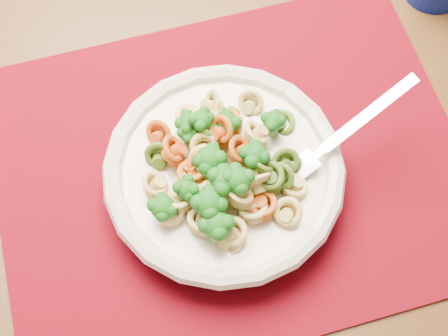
{
  "coord_description": "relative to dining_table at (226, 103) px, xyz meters",
  "views": [
    {
      "loc": [
        0.33,
        -1.04,
        1.36
      ],
      "look_at": [
        0.32,
        -0.79,
        0.8
      ],
      "focal_mm": 50.0,
      "sensor_mm": 36.0,
      "label": 1
    }
  ],
  "objects": [
    {
      "name": "placemat",
      "position": [
        0.01,
        -0.14,
        0.11
      ],
      "size": [
        0.58,
        0.51,
        0.0
      ],
      "primitive_type": "cube",
      "rotation": [
        0.0,
        0.0,
        0.3
      ],
      "color": "#61040D",
      "rests_on": "dining_table"
    },
    {
      "name": "dining_table",
      "position": [
        0.0,
        0.0,
        0.0
      ],
      "size": [
        1.56,
        1.19,
        0.76
      ],
      "rotation": [
        0.0,
        0.0,
        0.23
      ],
      "color": "#482A14",
      "rests_on": "ground"
    },
    {
      "name": "pasta_broccoli_heap",
      "position": [
        0.0,
        -0.16,
        0.15
      ],
      "size": [
        0.21,
        0.21,
        0.06
      ],
      "primitive_type": null,
      "color": "#DCCD6C",
      "rests_on": "pasta_bowl"
    },
    {
      "name": "pasta_bowl",
      "position": [
        0.0,
        -0.16,
        0.14
      ],
      "size": [
        0.24,
        0.24,
        0.05
      ],
      "color": "beige",
      "rests_on": "placemat"
    },
    {
      "name": "fork",
      "position": [
        0.08,
        -0.15,
        0.15
      ],
      "size": [
        0.16,
        0.13,
        0.08
      ],
      "primitive_type": null,
      "rotation": [
        0.0,
        -0.35,
        0.63
      ],
      "color": "silver",
      "rests_on": "pasta_bowl"
    }
  ]
}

